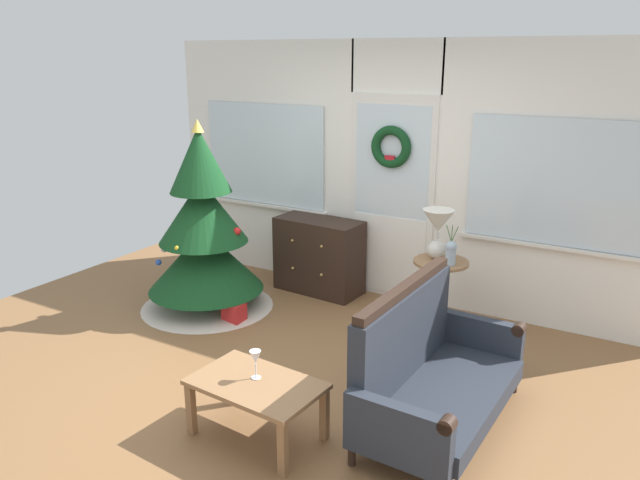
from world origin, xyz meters
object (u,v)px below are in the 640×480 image
at_px(settee_sofa, 428,371).
at_px(side_table, 440,282).
at_px(christmas_tree, 204,238).
at_px(table_lamp, 438,227).
at_px(coffee_table, 256,390).
at_px(gift_box, 234,312).
at_px(wine_glass, 255,358).
at_px(flower_vase, 451,252).
at_px(dresser_cabinet, 319,256).

xyz_separation_m(settee_sofa, side_table, (-0.41, 1.34, 0.11)).
bearing_deg(christmas_tree, side_table, 14.46).
relative_size(table_lamp, coffee_table, 0.50).
distance_m(coffee_table, gift_box, 1.86).
bearing_deg(christmas_tree, coffee_table, -41.51).
distance_m(christmas_tree, wine_glass, 2.23).
relative_size(side_table, table_lamp, 1.56).
xyz_separation_m(flower_vase, wine_glass, (-0.61, -1.97, -0.27)).
xyz_separation_m(table_lamp, gift_box, (-1.67, -0.76, -0.88)).
xyz_separation_m(flower_vase, gift_box, (-1.83, -0.66, -0.71)).
xyz_separation_m(christmas_tree, flower_vase, (2.29, 0.50, 0.10)).
bearing_deg(dresser_cabinet, gift_box, -105.05).
relative_size(table_lamp, flower_vase, 1.26).
bearing_deg(flower_vase, wine_glass, -107.28).
bearing_deg(gift_box, flower_vase, 19.80).
height_order(settee_sofa, coffee_table, settee_sofa).
xyz_separation_m(side_table, coffee_table, (-0.48, -2.07, -0.15)).
xyz_separation_m(settee_sofa, table_lamp, (-0.47, 1.38, 0.60)).
xyz_separation_m(settee_sofa, coffee_table, (-0.89, -0.73, -0.04)).
height_order(side_table, wine_glass, side_table).
xyz_separation_m(settee_sofa, wine_glass, (-0.92, -0.69, 0.16)).
height_order(christmas_tree, coffee_table, christmas_tree).
xyz_separation_m(dresser_cabinet, wine_glass, (0.93, -2.39, 0.15)).
height_order(christmas_tree, side_table, christmas_tree).
bearing_deg(christmas_tree, gift_box, -18.75).
distance_m(coffee_table, wine_glass, 0.21).
bearing_deg(coffee_table, side_table, 76.88).
relative_size(dresser_cabinet, flower_vase, 2.65).
relative_size(settee_sofa, flower_vase, 4.36).
xyz_separation_m(side_table, table_lamp, (-0.06, 0.04, 0.48)).
height_order(wine_glass, gift_box, wine_glass).
xyz_separation_m(dresser_cabinet, settee_sofa, (1.85, -1.70, -0.01)).
xyz_separation_m(table_lamp, flower_vase, (0.16, -0.10, -0.17)).
bearing_deg(side_table, coffee_table, -103.12).
relative_size(christmas_tree, wine_glass, 9.45).
bearing_deg(table_lamp, side_table, -33.69).
height_order(settee_sofa, table_lamp, table_lamp).
distance_m(christmas_tree, side_table, 2.27).
distance_m(side_table, gift_box, 1.92).
bearing_deg(gift_box, dresser_cabinet, 74.95).
bearing_deg(wine_glass, dresser_cabinet, 111.19).
bearing_deg(wine_glass, christmas_tree, 138.76).
relative_size(settee_sofa, coffee_table, 1.74).
bearing_deg(settee_sofa, flower_vase, 103.41).
bearing_deg(christmas_tree, table_lamp, 15.85).
bearing_deg(dresser_cabinet, table_lamp, -13.04).
relative_size(side_table, flower_vase, 1.97).
bearing_deg(table_lamp, coffee_table, -101.32).
height_order(dresser_cabinet, gift_box, dresser_cabinet).
bearing_deg(gift_box, side_table, 22.56).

